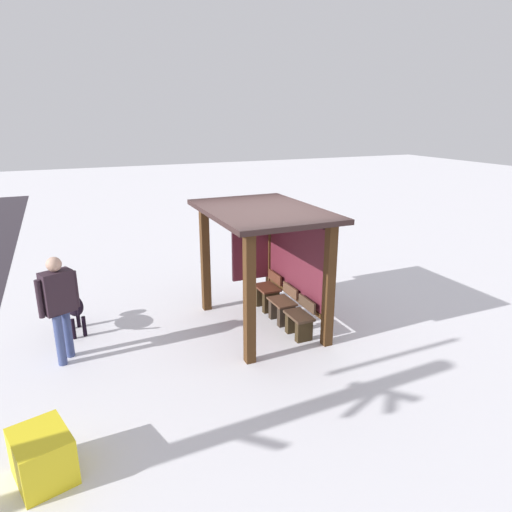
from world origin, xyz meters
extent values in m
plane|color=silver|center=(0.00, 0.00, 0.00)|extent=(60.00, 60.00, 0.00)
cube|color=#422712|center=(-1.15, -0.73, 1.10)|extent=(0.16, 0.16, 2.19)
cube|color=#422712|center=(1.15, -0.73, 1.10)|extent=(0.16, 0.16, 2.19)
cube|color=#422712|center=(-1.15, 0.73, 1.10)|extent=(0.16, 0.16, 2.19)
cube|color=#422712|center=(1.15, 0.73, 1.10)|extent=(0.16, 0.16, 2.19)
cube|color=#301F1E|center=(0.00, 0.00, 2.23)|extent=(2.81, 1.96, 0.09)
cube|color=#571C28|center=(0.00, 0.73, 1.28)|extent=(2.15, 0.08, 1.51)
cube|color=#422712|center=(0.00, 0.71, 0.47)|extent=(2.15, 0.06, 0.08)
cube|color=#571C28|center=(-1.15, 0.26, 1.28)|extent=(0.08, 0.80, 1.51)
cube|color=#52291B|center=(-0.69, 0.43, 0.46)|extent=(0.59, 0.40, 0.04)
cube|color=#52291B|center=(-0.69, 0.61, 0.66)|extent=(0.56, 0.04, 0.20)
cube|color=black|center=(-0.49, 0.43, 0.22)|extent=(0.12, 0.34, 0.44)
cube|color=black|center=(-0.88, 0.43, 0.22)|extent=(0.12, 0.34, 0.44)
cube|color=brown|center=(0.00, 0.43, 0.42)|extent=(0.59, 0.40, 0.03)
cube|color=brown|center=(0.00, 0.61, 0.62)|extent=(0.56, 0.04, 0.20)
cube|color=#2F241B|center=(0.19, 0.43, 0.20)|extent=(0.12, 0.34, 0.40)
cube|color=#2F241B|center=(-0.19, 0.43, 0.20)|extent=(0.12, 0.34, 0.40)
cube|color=#422E21|center=(0.69, 0.43, 0.41)|extent=(0.59, 0.35, 0.05)
cube|color=#422E21|center=(0.69, 0.59, 0.61)|extent=(0.56, 0.04, 0.20)
cube|color=#312515|center=(0.88, 0.43, 0.19)|extent=(0.12, 0.30, 0.39)
cube|color=#312515|center=(0.49, 0.43, 0.19)|extent=(0.12, 0.30, 0.39)
cube|color=#2D1E28|center=(-0.10, -3.48, 1.21)|extent=(0.42, 0.53, 0.68)
sphere|color=tan|center=(-0.10, -3.48, 1.66)|extent=(0.23, 0.23, 0.23)
cylinder|color=#3C487A|center=(-0.21, -3.42, 0.43)|extent=(0.18, 0.18, 0.86)
cylinder|color=#3C487A|center=(0.02, -3.54, 0.43)|extent=(0.18, 0.18, 0.86)
cylinder|color=#2D1E28|center=(-0.21, -3.22, 1.17)|extent=(0.12, 0.12, 0.62)
cylinder|color=#2D1E28|center=(0.02, -3.74, 1.17)|extent=(0.12, 0.12, 0.62)
ellipsoid|color=black|center=(-1.09, -3.28, 0.55)|extent=(0.75, 0.43, 0.34)
sphere|color=black|center=(-1.52, -3.36, 0.62)|extent=(0.26, 0.26, 0.26)
cylinder|color=black|center=(-0.68, -3.20, 0.60)|extent=(0.18, 0.08, 0.25)
cylinder|color=black|center=(-1.33, -3.23, 0.19)|extent=(0.07, 0.07, 0.38)
cylinder|color=black|center=(-1.29, -3.41, 0.19)|extent=(0.07, 0.07, 0.38)
cylinder|color=black|center=(-0.88, -3.15, 0.19)|extent=(0.07, 0.07, 0.38)
cylinder|color=black|center=(-0.85, -3.33, 0.19)|extent=(0.07, 0.07, 0.38)
cube|color=yellow|center=(2.54, -3.79, 0.28)|extent=(0.83, 0.73, 0.57)
camera|label=1|loc=(7.23, -3.27, 3.87)|focal=31.81mm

